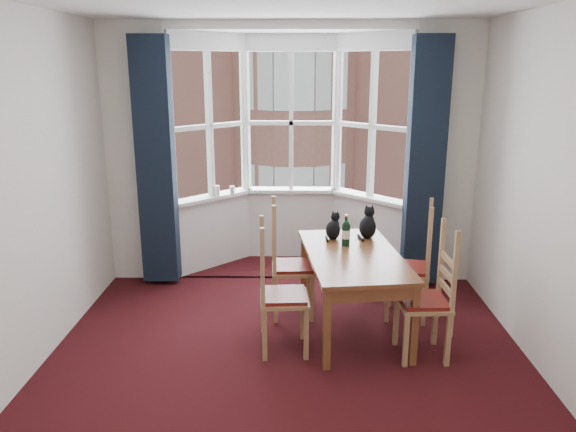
{
  "coord_description": "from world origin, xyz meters",
  "views": [
    {
      "loc": [
        0.07,
        -3.78,
        2.37
      ],
      "look_at": [
        -0.01,
        1.05,
        1.05
      ],
      "focal_mm": 35.0,
      "sensor_mm": 36.0,
      "label": 1
    }
  ],
  "objects_px": {
    "chair_right_far": "(418,270)",
    "chair_left_far": "(284,268)",
    "chair_left_near": "(273,298)",
    "candle_short": "(232,191)",
    "wine_bottle": "(346,232)",
    "candle_tall": "(217,191)",
    "dining_table": "(353,262)",
    "cat_left": "(333,228)",
    "cat_right": "(368,225)",
    "chair_right_near": "(434,303)"
  },
  "relations": [
    {
      "from": "chair_right_far",
      "to": "chair_left_far",
      "type": "bearing_deg",
      "value": 178.26
    },
    {
      "from": "chair_left_near",
      "to": "candle_short",
      "type": "bearing_deg",
      "value": 105.26
    },
    {
      "from": "wine_bottle",
      "to": "candle_tall",
      "type": "xyz_separation_m",
      "value": [
        -1.39,
        1.4,
        0.08
      ]
    },
    {
      "from": "dining_table",
      "to": "cat_left",
      "type": "xyz_separation_m",
      "value": [
        -0.15,
        0.44,
        0.18
      ]
    },
    {
      "from": "candle_tall",
      "to": "candle_short",
      "type": "distance_m",
      "value": 0.17
    },
    {
      "from": "cat_right",
      "to": "candle_short",
      "type": "height_order",
      "value": "cat_right"
    },
    {
      "from": "chair_left_near",
      "to": "dining_table",
      "type": "bearing_deg",
      "value": 31.4
    },
    {
      "from": "wine_bottle",
      "to": "candle_short",
      "type": "relative_size",
      "value": 2.74
    },
    {
      "from": "chair_right_far",
      "to": "chair_right_near",
      "type": "bearing_deg",
      "value": -91.36
    },
    {
      "from": "chair_right_near",
      "to": "candle_short",
      "type": "distance_m",
      "value": 2.89
    },
    {
      "from": "candle_tall",
      "to": "candle_short",
      "type": "bearing_deg",
      "value": 9.89
    },
    {
      "from": "chair_left_near",
      "to": "chair_left_far",
      "type": "relative_size",
      "value": 1.0
    },
    {
      "from": "wine_bottle",
      "to": "candle_short",
      "type": "bearing_deg",
      "value": 130.45
    },
    {
      "from": "cat_left",
      "to": "wine_bottle",
      "type": "height_order",
      "value": "wine_bottle"
    },
    {
      "from": "chair_right_far",
      "to": "candle_short",
      "type": "bearing_deg",
      "value": 143.61
    },
    {
      "from": "cat_right",
      "to": "wine_bottle",
      "type": "distance_m",
      "value": 0.35
    },
    {
      "from": "chair_right_near",
      "to": "candle_tall",
      "type": "bearing_deg",
      "value": 134.3
    },
    {
      "from": "chair_left_far",
      "to": "chair_right_near",
      "type": "bearing_deg",
      "value": -31.71
    },
    {
      "from": "chair_left_far",
      "to": "cat_right",
      "type": "relative_size",
      "value": 2.88
    },
    {
      "from": "dining_table",
      "to": "candle_short",
      "type": "distance_m",
      "value": 2.1
    },
    {
      "from": "cat_left",
      "to": "candle_short",
      "type": "distance_m",
      "value": 1.64
    },
    {
      "from": "candle_short",
      "to": "cat_right",
      "type": "bearing_deg",
      "value": -38.81
    },
    {
      "from": "cat_right",
      "to": "candle_tall",
      "type": "relative_size",
      "value": 2.69
    },
    {
      "from": "cat_right",
      "to": "wine_bottle",
      "type": "xyz_separation_m",
      "value": [
        -0.23,
        -0.26,
        0.01
      ]
    },
    {
      "from": "chair_left_near",
      "to": "wine_bottle",
      "type": "bearing_deg",
      "value": 44.94
    },
    {
      "from": "cat_left",
      "to": "cat_right",
      "type": "bearing_deg",
      "value": 7.06
    },
    {
      "from": "chair_right_near",
      "to": "wine_bottle",
      "type": "bearing_deg",
      "value": 133.24
    },
    {
      "from": "chair_right_far",
      "to": "wine_bottle",
      "type": "bearing_deg",
      "value": -178.29
    },
    {
      "from": "chair_right_far",
      "to": "candle_tall",
      "type": "relative_size",
      "value": 7.75
    },
    {
      "from": "cat_left",
      "to": "candle_short",
      "type": "xyz_separation_m",
      "value": [
        -1.11,
        1.21,
        0.1
      ]
    },
    {
      "from": "chair_left_far",
      "to": "cat_right",
      "type": "height_order",
      "value": "cat_right"
    },
    {
      "from": "cat_left",
      "to": "cat_right",
      "type": "relative_size",
      "value": 0.84
    },
    {
      "from": "chair_right_near",
      "to": "dining_table",
      "type": "bearing_deg",
      "value": 141.46
    },
    {
      "from": "chair_right_far",
      "to": "cat_right",
      "type": "relative_size",
      "value": 2.88
    },
    {
      "from": "chair_left_far",
      "to": "candle_short",
      "type": "height_order",
      "value": "candle_short"
    },
    {
      "from": "chair_right_near",
      "to": "cat_left",
      "type": "relative_size",
      "value": 3.41
    },
    {
      "from": "chair_right_near",
      "to": "chair_left_far",
      "type": "bearing_deg",
      "value": 148.29
    },
    {
      "from": "dining_table",
      "to": "chair_left_far",
      "type": "height_order",
      "value": "chair_left_far"
    },
    {
      "from": "cat_right",
      "to": "chair_left_near",
      "type": "bearing_deg",
      "value": -134.22
    },
    {
      "from": "candle_tall",
      "to": "chair_right_far",
      "type": "bearing_deg",
      "value": -33.49
    },
    {
      "from": "dining_table",
      "to": "chair_left_near",
      "type": "xyz_separation_m",
      "value": [
        -0.7,
        -0.43,
        -0.17
      ]
    },
    {
      "from": "dining_table",
      "to": "chair_left_near",
      "type": "height_order",
      "value": "chair_left_near"
    },
    {
      "from": "chair_right_near",
      "to": "chair_right_far",
      "type": "relative_size",
      "value": 1.0
    },
    {
      "from": "chair_right_near",
      "to": "chair_right_far",
      "type": "height_order",
      "value": "same"
    },
    {
      "from": "dining_table",
      "to": "candle_short",
      "type": "bearing_deg",
      "value": 127.58
    },
    {
      "from": "chair_left_far",
      "to": "dining_table",
      "type": "bearing_deg",
      "value": -23.85
    },
    {
      "from": "chair_left_far",
      "to": "cat_left",
      "type": "xyz_separation_m",
      "value": [
        0.48,
        0.16,
        0.35
      ]
    },
    {
      "from": "chair_left_far",
      "to": "wine_bottle",
      "type": "height_order",
      "value": "wine_bottle"
    },
    {
      "from": "wine_bottle",
      "to": "chair_right_near",
      "type": "bearing_deg",
      "value": -46.76
    },
    {
      "from": "dining_table",
      "to": "cat_left",
      "type": "height_order",
      "value": "cat_left"
    }
  ]
}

